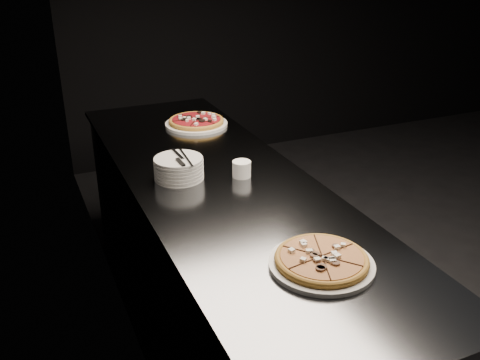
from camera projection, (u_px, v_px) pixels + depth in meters
name	position (u px, v px, depth m)	size (l,w,h in m)	color
wall_left	(123.00, 75.00, 1.92)	(0.02, 5.00, 2.80)	black
counter	(222.00, 271.00, 2.45)	(0.74, 2.44, 0.92)	#585B5F
pizza_mushroom	(322.00, 261.00, 1.65)	(0.34, 0.34, 0.04)	silver
pizza_tomato	(196.00, 122.00, 2.90)	(0.34, 0.34, 0.04)	silver
plate_stack	(179.00, 168.00, 2.25)	(0.21, 0.21, 0.09)	silver
cutlery	(181.00, 158.00, 2.22)	(0.08, 0.22, 0.01)	silver
ramekin	(242.00, 169.00, 2.27)	(0.08, 0.08, 0.07)	white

